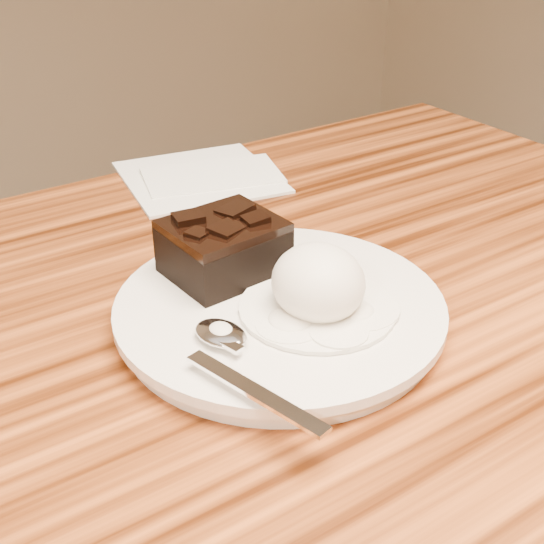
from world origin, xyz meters
TOP-DOWN VIEW (x-y plane):
  - plate at (0.12, 0.06)m, footprint 0.24×0.24m
  - brownie at (0.11, 0.11)m, footprint 0.09×0.08m
  - ice_cream_scoop at (0.13, 0.03)m, footprint 0.06×0.07m
  - melt_puddle at (0.13, 0.03)m, footprint 0.11×0.11m
  - spoon at (0.06, 0.04)m, footprint 0.07×0.16m
  - napkin at (0.21, 0.33)m, footprint 0.18×0.18m
  - crumb_a at (0.16, 0.07)m, footprint 0.01×0.01m
  - crumb_b at (0.09, 0.06)m, footprint 0.01×0.01m

SIDE VIEW (x-z plane):
  - napkin at x=0.21m, z-range 0.75..0.76m
  - plate at x=0.12m, z-range 0.75..0.77m
  - melt_puddle at x=0.13m, z-range 0.77..0.77m
  - crumb_b at x=0.09m, z-range 0.77..0.77m
  - crumb_a at x=0.16m, z-range 0.77..0.77m
  - spoon at x=0.06m, z-range 0.77..0.78m
  - brownie at x=0.11m, z-range 0.77..0.81m
  - ice_cream_scoop at x=0.13m, z-range 0.77..0.82m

